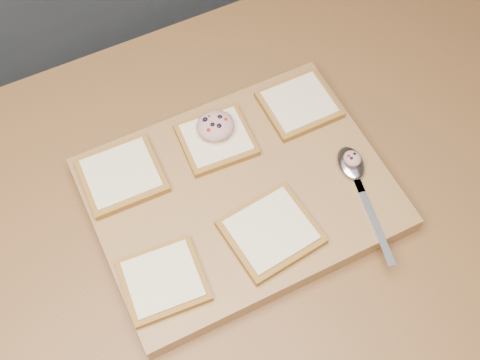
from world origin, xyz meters
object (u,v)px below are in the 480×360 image
object	(u,v)px
spoon	(354,171)
cutting_board	(240,195)
tuna_salad_dollop	(215,126)
bread_far_center	(216,139)

from	to	relation	value
spoon	cutting_board	bearing A→B (deg)	162.80
tuna_salad_dollop	spoon	xyz separation A→B (m)	(0.16, -0.16, -0.02)
cutting_board	bread_far_center	world-z (taller)	bread_far_center
tuna_salad_dollop	bread_far_center	bearing A→B (deg)	-110.49
bread_far_center	spoon	bearing A→B (deg)	-41.34
cutting_board	bread_far_center	size ratio (longest dim) A/B	3.83
tuna_salad_dollop	spoon	distance (m)	0.23
cutting_board	tuna_salad_dollop	bearing A→B (deg)	85.49
cutting_board	tuna_salad_dollop	world-z (taller)	tuna_salad_dollop
bread_far_center	spoon	size ratio (longest dim) A/B	0.57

